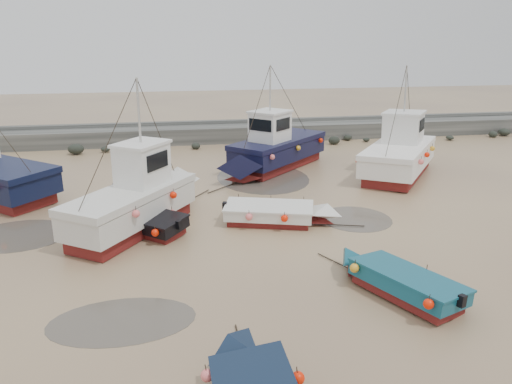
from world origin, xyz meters
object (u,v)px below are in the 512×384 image
dinghy_4 (136,217)px  person (118,216)px  dinghy_2 (397,278)px  dinghy_5 (277,212)px  cabin_boat_1 (140,197)px  cabin_boat_3 (402,152)px  cabin_boat_2 (273,148)px

dinghy_4 → person: size_ratio=3.22×
dinghy_2 → dinghy_5: same height
dinghy_4 → dinghy_2: bearing=-88.9°
cabin_boat_1 → person: (-1.17, 1.60, -1.36)m
person → cabin_boat_3: bearing=165.0°
dinghy_5 → cabin_boat_2: cabin_boat_2 is taller
dinghy_4 → cabin_boat_2: size_ratio=0.62×
dinghy_5 → cabin_boat_3: cabin_boat_3 is taller
dinghy_5 → cabin_boat_2: 9.21m
dinghy_4 → cabin_boat_3: 16.25m
dinghy_5 → cabin_boat_2: (1.73, 9.01, 0.78)m
dinghy_4 → cabin_boat_3: (14.94, 6.34, 0.79)m
dinghy_5 → person: 7.32m
cabin_boat_2 → cabin_boat_3: (7.21, -2.32, 0.01)m
cabin_boat_2 → dinghy_4: bearing=93.7°
dinghy_2 → person: size_ratio=3.48×
dinghy_2 → cabin_boat_1: bearing=112.2°
dinghy_4 → cabin_boat_1: size_ratio=0.60×
person → dinghy_4: bearing=86.6°
cabin_boat_1 → cabin_boat_2: 11.27m
cabin_boat_1 → person: size_ratio=5.33×
cabin_boat_1 → dinghy_4: bearing=-94.6°
cabin_boat_1 → person: bearing=161.0°
dinghy_2 → cabin_boat_1: size_ratio=0.65×
cabin_boat_1 → cabin_boat_3: (14.72, 6.08, -0.02)m
dinghy_5 → cabin_boat_2: bearing=-173.8°
dinghy_2 → cabin_boat_3: 14.97m
dinghy_2 → cabin_boat_2: size_ratio=0.67×
cabin_boat_1 → cabin_boat_2: bearing=82.9°
dinghy_2 → dinghy_5: bearing=83.5°
dinghy_4 → dinghy_5: (6.00, -0.35, 0.00)m
cabin_boat_1 → cabin_boat_2: (7.52, 8.40, -0.03)m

